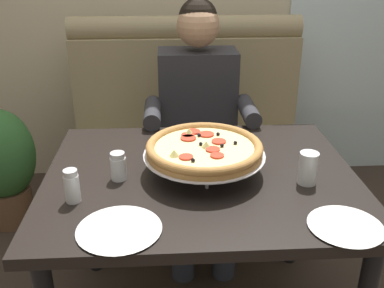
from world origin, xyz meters
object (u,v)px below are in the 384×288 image
Objects in this scene: shaker_oregano at (72,188)px; drinking_glass at (308,170)px; booth_bench at (188,149)px; diner_main at (199,116)px; dining_table at (201,195)px; plate_near_right at (346,224)px; potted_plant at (3,163)px; plate_near_left at (119,228)px; patio_chair at (315,72)px; pizza at (204,149)px; shaker_parmesan at (118,168)px.

drinking_glass is at bearing 5.34° from shaker_oregano.
booth_bench is 1.06× the size of diner_main.
shaker_oregano is (-0.43, -0.17, 0.14)m from dining_table.
plate_near_right is 1.91m from potted_plant.
dining_table is 0.44m from plate_near_left.
diner_main is 1.05m from plate_near_left.
dining_table is 1.36m from potted_plant.
patio_chair reaches higher than potted_plant.
diner_main is 0.95m from shaker_oregano.
pizza is at bearing -117.80° from patio_chair.
patio_chair reaches higher than shaker_oregano.
diner_main reaches higher than booth_bench.
patio_chair reaches higher than dining_table.
booth_bench is 1.24m from shaker_oregano.
drinking_glass reaches higher than plate_near_right.
shaker_parmesan reaches higher than plate_near_left.
pizza reaches higher than plate_near_right.
shaker_oregano is 0.51× the size of plate_near_right.
patio_chair is at bearing 53.57° from diner_main.
shaker_oregano is at bearing 166.71° from plate_near_right.
shaker_parmesan is at bearing 174.17° from drinking_glass.
patio_chair is at bearing 73.64° from plate_near_right.
plate_near_right is (0.39, -0.37, -0.08)m from pizza.
shaker_parmesan is at bearing -107.32° from booth_bench.
plate_near_left is at bearing -158.64° from drinking_glass.
potted_plant is (-1.04, 0.83, -0.26)m from dining_table.
drinking_glass is 0.17× the size of potted_plant.
shaker_oregano reaches higher than potted_plant.
plate_near_right is at bearing -43.56° from pizza.
shaker_oregano is at bearing -174.66° from drinking_glass.
dining_table is at bearing 4.83° from shaker_parmesan.
dining_table is 0.19m from pizza.
diner_main is 11.16× the size of shaker_oregano.
booth_bench is at bearing 4.95° from potted_plant.
pizza is 0.55m from plate_near_right.
pizza is at bearing -38.10° from potted_plant.
plate_near_right is 0.28m from drinking_glass.
plate_near_left is at bearing -128.73° from pizza.
patio_chair is at bearing 47.00° from booth_bench.
drinking_glass is (0.66, -0.07, 0.01)m from shaker_parmesan.
pizza is at bearing 136.44° from plate_near_right.
diner_main is 1.48× the size of patio_chair.
dining_table is at bearing -146.57° from pizza.
potted_plant is (-1.06, 0.83, -0.44)m from pizza.
shaker_oregano is (-0.47, -0.83, 0.07)m from diner_main.
booth_bench is 1.07m from shaker_parmesan.
diner_main is at bearing -81.20° from booth_bench.
dining_table is 0.66m from diner_main.
shaker_parmesan is (0.14, 0.14, -0.01)m from shaker_oregano.
booth_bench is at bearing 72.68° from shaker_parmesan.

